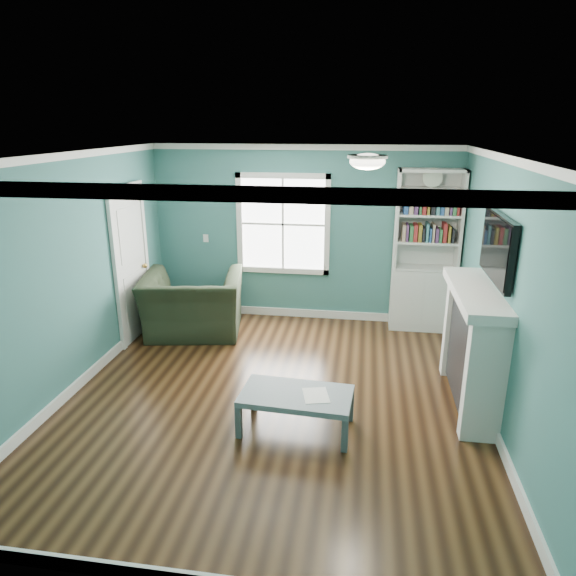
# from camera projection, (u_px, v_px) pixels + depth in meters

# --- Properties ---
(floor) EXTENTS (5.00, 5.00, 0.00)m
(floor) POSITION_uv_depth(u_px,v_px,m) (274.00, 397.00, 5.68)
(floor) COLOR black
(floor) RESTS_ON ground
(room_walls) EXTENTS (5.00, 5.00, 5.00)m
(room_walls) POSITION_uv_depth(u_px,v_px,m) (273.00, 258.00, 5.19)
(room_walls) COLOR #3C7471
(room_walls) RESTS_ON ground
(trim) EXTENTS (4.50, 5.00, 2.60)m
(trim) POSITION_uv_depth(u_px,v_px,m) (273.00, 291.00, 5.30)
(trim) COLOR white
(trim) RESTS_ON ground
(window) EXTENTS (1.40, 0.06, 1.50)m
(window) POSITION_uv_depth(u_px,v_px,m) (283.00, 224.00, 7.61)
(window) COLOR white
(window) RESTS_ON room_walls
(bookshelf) EXTENTS (0.90, 0.35, 2.31)m
(bookshelf) POSITION_uv_depth(u_px,v_px,m) (424.00, 267.00, 7.30)
(bookshelf) COLOR silver
(bookshelf) RESTS_ON ground
(fireplace) EXTENTS (0.44, 1.58, 1.30)m
(fireplace) POSITION_uv_depth(u_px,v_px,m) (472.00, 349.00, 5.37)
(fireplace) COLOR black
(fireplace) RESTS_ON ground
(tv) EXTENTS (0.06, 1.10, 0.65)m
(tv) POSITION_uv_depth(u_px,v_px,m) (498.00, 248.00, 5.02)
(tv) COLOR black
(tv) RESTS_ON fireplace
(door) EXTENTS (0.12, 0.98, 2.17)m
(door) POSITION_uv_depth(u_px,v_px,m) (131.00, 263.00, 6.98)
(door) COLOR silver
(door) RESTS_ON ground
(ceiling_fixture) EXTENTS (0.38, 0.38, 0.15)m
(ceiling_fixture) POSITION_uv_depth(u_px,v_px,m) (367.00, 161.00, 4.86)
(ceiling_fixture) COLOR white
(ceiling_fixture) RESTS_ON room_walls
(light_switch) EXTENTS (0.08, 0.01, 0.12)m
(light_switch) POSITION_uv_depth(u_px,v_px,m) (206.00, 238.00, 7.86)
(light_switch) COLOR white
(light_switch) RESTS_ON room_walls
(recliner) EXTENTS (1.47, 1.09, 1.18)m
(recliner) POSITION_uv_depth(u_px,v_px,m) (192.00, 294.00, 7.21)
(recliner) COLOR #232C1C
(recliner) RESTS_ON ground
(coffee_table) EXTENTS (1.11, 0.66, 0.39)m
(coffee_table) POSITION_uv_depth(u_px,v_px,m) (296.00, 398.00, 4.99)
(coffee_table) COLOR #475055
(coffee_table) RESTS_ON ground
(paper_sheet) EXTENTS (0.30, 0.35, 0.00)m
(paper_sheet) POSITION_uv_depth(u_px,v_px,m) (316.00, 395.00, 4.93)
(paper_sheet) COLOR white
(paper_sheet) RESTS_ON coffee_table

